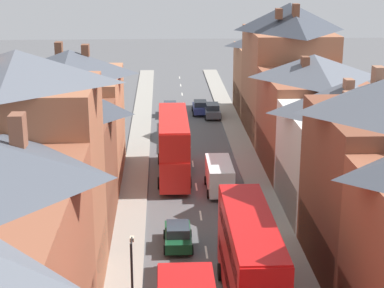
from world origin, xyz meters
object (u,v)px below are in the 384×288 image
(double_decker_bus_lead, at_px, (249,262))
(car_parked_left_b, at_px, (170,109))
(car_parked_left_a, at_px, (178,235))
(double_decker_bus_far_approaching, at_px, (173,145))
(street_lamp, at_px, (132,285))
(car_mid_black, at_px, (200,107))
(delivery_van, at_px, (219,175))
(car_near_blue, at_px, (212,110))
(car_near_silver, at_px, (242,202))

(double_decker_bus_lead, xyz_separation_m, car_parked_left_b, (-3.59, 43.12, -1.99))
(car_parked_left_a, height_order, car_parked_left_b, car_parked_left_b)
(double_decker_bus_far_approaching, distance_m, street_lamp, 24.75)
(car_mid_black, xyz_separation_m, car_parked_left_b, (-3.60, -0.62, 0.02))
(delivery_van, bearing_deg, car_near_blue, 86.91)
(double_decker_bus_lead, bearing_deg, car_mid_black, 89.99)
(delivery_van, bearing_deg, car_parked_left_b, 98.13)
(car_parked_left_b, relative_size, street_lamp, 0.71)
(car_parked_left_a, relative_size, car_parked_left_b, 1.00)
(car_near_blue, height_order, car_near_silver, car_near_silver)
(car_near_silver, bearing_deg, double_decker_bus_lead, -95.62)
(car_near_blue, distance_m, car_near_silver, 28.70)
(delivery_van, bearing_deg, street_lamp, -106.16)
(double_decker_bus_lead, distance_m, car_parked_left_a, 8.88)
(double_decker_bus_far_approaching, bearing_deg, car_parked_left_a, -89.96)
(delivery_van, relative_size, street_lamp, 0.95)
(double_decker_bus_lead, relative_size, street_lamp, 1.96)
(car_mid_black, bearing_deg, car_parked_left_a, -95.73)
(car_parked_left_a, xyz_separation_m, street_lamp, (-2.45, -10.84, 2.44))
(car_near_blue, height_order, car_parked_left_b, car_near_blue)
(double_decker_bus_lead, relative_size, car_parked_left_a, 2.78)
(car_near_blue, relative_size, car_parked_left_a, 1.15)
(double_decker_bus_far_approaching, xyz_separation_m, car_parked_left_b, (0.01, 21.47, -1.99))
(street_lamp, bearing_deg, car_mid_black, 82.62)
(car_near_blue, relative_size, car_mid_black, 1.14)
(car_near_silver, distance_m, street_lamp, 18.03)
(double_decker_bus_far_approaching, distance_m, car_parked_left_a, 13.93)
(double_decker_bus_lead, distance_m, car_mid_black, 43.79)
(delivery_van, height_order, street_lamp, street_lamp)
(car_near_blue, xyz_separation_m, street_lamp, (-7.35, -44.99, 2.40))
(car_near_blue, height_order, car_mid_black, car_near_blue)
(double_decker_bus_far_approaching, distance_m, car_near_silver, 9.87)
(double_decker_bus_far_approaching, height_order, delivery_van, double_decker_bus_far_approaching)
(double_decker_bus_far_approaching, xyz_separation_m, street_lamp, (-2.44, -24.62, 0.43))
(car_parked_left_a, xyz_separation_m, car_mid_black, (3.60, 35.88, 0.01))
(double_decker_bus_far_approaching, bearing_deg, double_decker_bus_lead, -80.56)
(car_parked_left_b, xyz_separation_m, delivery_van, (3.60, -25.21, 0.51))
(double_decker_bus_far_approaching, xyz_separation_m, car_mid_black, (3.61, 22.09, -2.00))
(car_near_silver, xyz_separation_m, street_lamp, (-7.35, -16.29, 2.40))
(car_near_blue, height_order, street_lamp, street_lamp)
(double_decker_bus_far_approaching, distance_m, car_near_blue, 21.04)
(car_near_blue, relative_size, delivery_van, 0.86)
(double_decker_bus_far_approaching, height_order, car_parked_left_a, double_decker_bus_far_approaching)
(double_decker_bus_far_approaching, xyz_separation_m, car_near_blue, (4.91, 20.37, -1.98))
(delivery_van, bearing_deg, car_mid_black, 90.00)
(car_near_blue, distance_m, street_lamp, 45.65)
(double_decker_bus_far_approaching, relative_size, car_mid_black, 2.74)
(car_parked_left_b, bearing_deg, double_decker_bus_lead, -85.24)
(double_decker_bus_lead, xyz_separation_m, car_near_blue, (1.31, 42.02, -1.98))
(car_mid_black, distance_m, street_lamp, 47.17)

